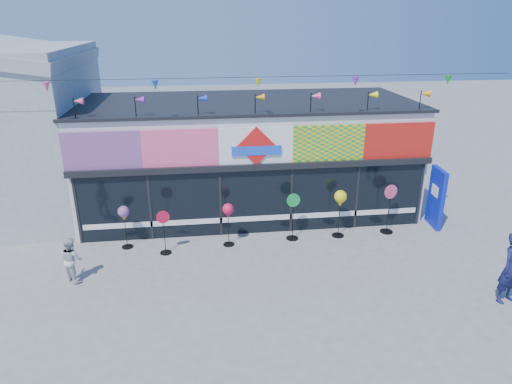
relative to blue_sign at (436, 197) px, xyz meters
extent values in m
plane|color=slate|center=(-6.33, -3.21, -1.06)|extent=(80.00, 80.00, 0.00)
cube|color=silver|center=(-6.33, 2.79, 0.94)|extent=(12.00, 5.00, 4.00)
cube|color=black|center=(-6.33, 0.23, 0.09)|extent=(11.60, 0.12, 2.30)
cube|color=black|center=(-6.33, 0.19, 1.34)|extent=(12.00, 0.30, 0.20)
cube|color=white|center=(-6.33, 0.20, -0.51)|extent=(11.40, 0.10, 0.18)
cube|color=black|center=(-6.33, 2.79, 2.99)|extent=(12.20, 5.20, 0.10)
cube|color=black|center=(-12.13, 0.22, 0.09)|extent=(0.08, 0.14, 2.30)
cube|color=black|center=(-9.83, 0.22, 0.09)|extent=(0.08, 0.14, 2.30)
cube|color=black|center=(-7.53, 0.22, 0.09)|extent=(0.08, 0.14, 2.30)
cube|color=black|center=(-5.13, 0.22, 0.09)|extent=(0.08, 0.14, 2.30)
cube|color=black|center=(-2.83, 0.22, 0.09)|extent=(0.08, 0.14, 2.30)
cube|color=black|center=(-0.53, 0.22, 0.09)|extent=(0.08, 0.14, 2.30)
cube|color=red|center=(-11.13, 0.21, 2.04)|extent=(2.40, 0.08, 1.20)
cube|color=#FC5481|center=(-8.73, 0.21, 2.04)|extent=(2.40, 0.08, 1.20)
cube|color=white|center=(-6.33, 0.21, 2.04)|extent=(2.40, 0.08, 1.20)
cube|color=yellow|center=(-3.93, 0.21, 2.04)|extent=(2.40, 0.08, 1.20)
cube|color=red|center=(-1.53, 0.21, 2.04)|extent=(2.40, 0.08, 1.20)
cube|color=red|center=(-6.33, 0.15, 2.04)|extent=(1.27, 0.06, 1.27)
cube|color=blue|center=(-6.33, 0.13, 1.89)|extent=(1.60, 0.05, 0.30)
cube|color=orange|center=(-10.44, 0.27, 0.03)|extent=(0.78, 0.03, 0.78)
cube|color=red|center=(-9.27, 0.27, 0.13)|extent=(0.92, 0.03, 0.92)
cube|color=#E04A69|center=(-8.09, 0.27, 0.52)|extent=(0.78, 0.03, 0.78)
cube|color=#251BE8|center=(-6.92, 0.27, -0.12)|extent=(0.92, 0.03, 0.92)
cube|color=yellow|center=(-5.74, 0.27, 0.21)|extent=(0.78, 0.03, 0.78)
cube|color=#FFF015|center=(-4.57, 0.27, 0.45)|extent=(0.92, 0.03, 0.92)
cube|color=yellow|center=(-3.39, 0.27, -0.15)|extent=(0.78, 0.03, 0.78)
cube|color=blue|center=(-2.22, 0.27, 0.14)|extent=(0.92, 0.03, 0.92)
cylinder|color=black|center=(-11.83, 0.44, 3.29)|extent=(0.03, 0.03, 0.70)
cone|color=#E34B79|center=(-11.69, 0.44, 3.54)|extent=(0.30, 0.22, 0.22)
cylinder|color=black|center=(-10.03, 0.44, 3.29)|extent=(0.03, 0.03, 0.70)
cone|color=purple|center=(-9.89, 0.44, 3.54)|extent=(0.30, 0.22, 0.22)
cylinder|color=black|center=(-8.13, 0.44, 3.29)|extent=(0.03, 0.03, 0.70)
cone|color=#1932D7|center=(-7.99, 0.44, 3.54)|extent=(0.30, 0.22, 0.22)
cylinder|color=black|center=(-6.33, 0.44, 3.29)|extent=(0.03, 0.03, 0.70)
cone|color=orange|center=(-6.19, 0.44, 3.54)|extent=(0.30, 0.22, 0.22)
cylinder|color=black|center=(-4.53, 0.44, 3.29)|extent=(0.03, 0.03, 0.70)
cone|color=#EC4E90|center=(-4.39, 0.44, 3.54)|extent=(0.30, 0.22, 0.22)
cylinder|color=black|center=(-2.63, 0.44, 3.29)|extent=(0.03, 0.03, 0.70)
cone|color=#E7FE15|center=(-2.49, 0.44, 3.54)|extent=(0.30, 0.22, 0.22)
cylinder|color=black|center=(-0.83, 0.44, 3.29)|extent=(0.03, 0.03, 0.70)
cone|color=orange|center=(-0.69, 0.44, 3.54)|extent=(0.30, 0.22, 0.22)
cylinder|color=black|center=(-6.33, -0.21, 4.24)|extent=(16.00, 0.01, 0.01)
cone|color=#F35183|center=(-12.33, -0.21, 4.06)|extent=(0.20, 0.20, 0.28)
cone|color=blue|center=(-9.33, -0.21, 4.06)|extent=(0.20, 0.20, 0.28)
cone|color=yellow|center=(-6.33, -0.21, 4.06)|extent=(0.20, 0.20, 0.28)
cone|color=#AF25AF|center=(-3.33, -0.21, 4.06)|extent=(0.20, 0.20, 0.28)
cone|color=green|center=(-0.33, -0.21, 4.06)|extent=(0.20, 0.20, 0.28)
cube|color=#0C1CB5|center=(0.00, 0.00, -0.01)|extent=(0.25, 1.06, 2.11)
cube|color=white|center=(-0.08, 0.00, 0.26)|extent=(0.08, 0.48, 0.37)
cylinder|color=black|center=(-10.60, -0.32, -1.05)|extent=(0.36, 0.36, 0.03)
cylinder|color=black|center=(-10.60, -0.32, -0.44)|extent=(0.02, 0.02, 1.18)
sphere|color=orange|center=(-10.60, -0.32, 0.20)|extent=(0.36, 0.36, 0.36)
cone|color=orange|center=(-10.60, -0.32, -0.03)|extent=(0.18, 0.18, 0.16)
cylinder|color=black|center=(-9.34, -0.88, -1.05)|extent=(0.37, 0.37, 0.03)
cylinder|color=black|center=(-9.34, -0.88, -0.44)|extent=(0.02, 0.02, 1.19)
cylinder|color=red|center=(-9.34, -0.88, 0.18)|extent=(0.41, 0.09, 0.40)
cylinder|color=black|center=(-7.33, -0.58, -1.05)|extent=(0.37, 0.37, 0.03)
cylinder|color=black|center=(-7.33, -0.58, -0.43)|extent=(0.02, 0.02, 1.20)
sphere|color=#DE1441|center=(-7.33, -0.58, 0.21)|extent=(0.37, 0.37, 0.37)
cone|color=#DE1441|center=(-7.33, -0.58, -0.02)|extent=(0.18, 0.18, 0.17)
cylinder|color=black|center=(-5.18, -0.41, -1.05)|extent=(0.41, 0.41, 0.03)
cylinder|color=black|center=(-5.18, -0.41, -0.36)|extent=(0.02, 0.02, 1.34)
cylinder|color=green|center=(-5.18, -0.41, 0.33)|extent=(0.45, 0.10, 0.45)
cylinder|color=black|center=(-3.60, -0.40, -1.05)|extent=(0.42, 0.42, 0.03)
cylinder|color=black|center=(-3.60, -0.40, -0.35)|extent=(0.03, 0.03, 1.36)
sphere|color=yellow|center=(-3.60, -0.40, 0.38)|extent=(0.42, 0.42, 0.42)
cone|color=yellow|center=(-3.60, -0.40, 0.12)|extent=(0.21, 0.21, 0.19)
cylinder|color=black|center=(-1.85, -0.33, -1.04)|extent=(0.44, 0.44, 0.03)
cylinder|color=black|center=(-1.85, -0.33, -0.31)|extent=(0.03, 0.03, 1.44)
cylinder|color=#DA486F|center=(-1.85, -0.33, 0.43)|extent=(0.48, 0.17, 0.49)
imported|color=#151944|center=(-0.37, -4.63, -0.09)|extent=(0.82, 0.68, 1.93)
imported|color=silver|center=(-11.81, -2.14, -0.41)|extent=(0.70, 0.72, 1.31)
camera|label=1|loc=(-8.15, -13.87, 5.91)|focal=32.00mm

